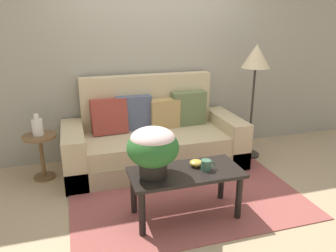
{
  "coord_description": "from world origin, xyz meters",
  "views": [
    {
      "loc": [
        -1.08,
        -3.02,
        1.84
      ],
      "look_at": [
        -0.13,
        0.14,
        0.73
      ],
      "focal_mm": 35.3,
      "sensor_mm": 36.0,
      "label": 1
    }
  ],
  "objects_px": {
    "snack_bowl": "(197,163)",
    "table_vase": "(37,127)",
    "floor_lamp": "(256,64)",
    "couch": "(153,139)",
    "coffee_mug": "(206,165)",
    "potted_plant": "(153,147)",
    "side_table": "(41,149)",
    "coffee_table": "(186,179)"
  },
  "relations": [
    {
      "from": "floor_lamp",
      "to": "table_vase",
      "type": "distance_m",
      "value": 2.75
    },
    {
      "from": "potted_plant",
      "to": "coffee_mug",
      "type": "relative_size",
      "value": 3.35
    },
    {
      "from": "coffee_table",
      "to": "couch",
      "type": "bearing_deg",
      "value": 90.07
    },
    {
      "from": "side_table",
      "to": "snack_bowl",
      "type": "xyz_separation_m",
      "value": [
        1.47,
        -1.16,
        0.14
      ]
    },
    {
      "from": "coffee_mug",
      "to": "snack_bowl",
      "type": "bearing_deg",
      "value": 119.4
    },
    {
      "from": "floor_lamp",
      "to": "potted_plant",
      "type": "height_order",
      "value": "floor_lamp"
    },
    {
      "from": "side_table",
      "to": "table_vase",
      "type": "bearing_deg",
      "value": 130.67
    },
    {
      "from": "couch",
      "to": "floor_lamp",
      "type": "bearing_deg",
      "value": -4.96
    },
    {
      "from": "snack_bowl",
      "to": "table_vase",
      "type": "height_order",
      "value": "table_vase"
    },
    {
      "from": "couch",
      "to": "floor_lamp",
      "type": "xyz_separation_m",
      "value": [
        1.32,
        -0.11,
        0.92
      ]
    },
    {
      "from": "floor_lamp",
      "to": "potted_plant",
      "type": "distance_m",
      "value": 2.04
    },
    {
      "from": "coffee_mug",
      "to": "floor_lamp",
      "type": "bearing_deg",
      "value": 45.26
    },
    {
      "from": "side_table",
      "to": "table_vase",
      "type": "height_order",
      "value": "table_vase"
    },
    {
      "from": "potted_plant",
      "to": "snack_bowl",
      "type": "height_order",
      "value": "potted_plant"
    },
    {
      "from": "coffee_table",
      "to": "side_table",
      "type": "height_order",
      "value": "side_table"
    },
    {
      "from": "couch",
      "to": "side_table",
      "type": "xyz_separation_m",
      "value": [
        -1.34,
        -0.0,
        0.04
      ]
    },
    {
      "from": "coffee_mug",
      "to": "table_vase",
      "type": "xyz_separation_m",
      "value": [
        -1.54,
        1.27,
        0.12
      ]
    },
    {
      "from": "couch",
      "to": "floor_lamp",
      "type": "height_order",
      "value": "floor_lamp"
    },
    {
      "from": "floor_lamp",
      "to": "couch",
      "type": "bearing_deg",
      "value": 175.04
    },
    {
      "from": "snack_bowl",
      "to": "table_vase",
      "type": "distance_m",
      "value": 1.89
    },
    {
      "from": "floor_lamp",
      "to": "side_table",
      "type": "bearing_deg",
      "value": 177.63
    },
    {
      "from": "coffee_mug",
      "to": "snack_bowl",
      "type": "xyz_separation_m",
      "value": [
        -0.06,
        0.1,
        -0.01
      ]
    },
    {
      "from": "coffee_table",
      "to": "table_vase",
      "type": "bearing_deg",
      "value": 137.63
    },
    {
      "from": "potted_plant",
      "to": "coffee_table",
      "type": "bearing_deg",
      "value": -1.52
    },
    {
      "from": "side_table",
      "to": "floor_lamp",
      "type": "distance_m",
      "value": 2.81
    },
    {
      "from": "coffee_table",
      "to": "snack_bowl",
      "type": "distance_m",
      "value": 0.19
    },
    {
      "from": "coffee_table",
      "to": "side_table",
      "type": "distance_m",
      "value": 1.82
    },
    {
      "from": "couch",
      "to": "coffee_mug",
      "type": "bearing_deg",
      "value": -81.5
    },
    {
      "from": "potted_plant",
      "to": "table_vase",
      "type": "relative_size",
      "value": 1.84
    },
    {
      "from": "side_table",
      "to": "potted_plant",
      "type": "bearing_deg",
      "value": -49.61
    },
    {
      "from": "side_table",
      "to": "table_vase",
      "type": "xyz_separation_m",
      "value": [
        -0.01,
        0.01,
        0.27
      ]
    },
    {
      "from": "couch",
      "to": "snack_bowl",
      "type": "relative_size",
      "value": 17.88
    },
    {
      "from": "coffee_table",
      "to": "snack_bowl",
      "type": "relative_size",
      "value": 8.46
    },
    {
      "from": "side_table",
      "to": "coffee_mug",
      "type": "distance_m",
      "value": 1.99
    },
    {
      "from": "floor_lamp",
      "to": "potted_plant",
      "type": "xyz_separation_m",
      "value": [
        -1.63,
        -1.1,
        -0.51
      ]
    },
    {
      "from": "snack_bowl",
      "to": "table_vase",
      "type": "bearing_deg",
      "value": 141.81
    },
    {
      "from": "couch",
      "to": "snack_bowl",
      "type": "xyz_separation_m",
      "value": [
        0.13,
        -1.16,
        0.17
      ]
    },
    {
      "from": "coffee_mug",
      "to": "couch",
      "type": "bearing_deg",
      "value": 98.5
    },
    {
      "from": "couch",
      "to": "potted_plant",
      "type": "xyz_separation_m",
      "value": [
        -0.31,
        -1.22,
        0.41
      ]
    },
    {
      "from": "side_table",
      "to": "couch",
      "type": "bearing_deg",
      "value": 0.2
    },
    {
      "from": "side_table",
      "to": "coffee_mug",
      "type": "relative_size",
      "value": 3.93
    },
    {
      "from": "coffee_table",
      "to": "coffee_mug",
      "type": "xyz_separation_m",
      "value": [
        0.19,
        -0.03,
        0.13
      ]
    }
  ]
}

